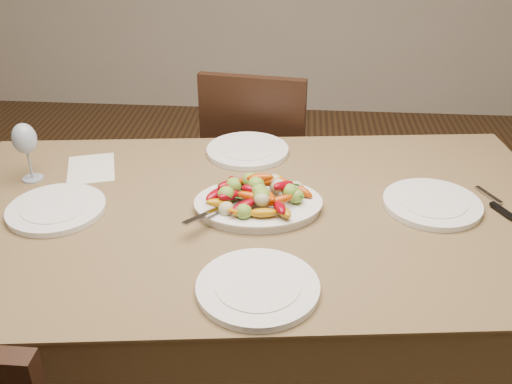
{
  "coord_description": "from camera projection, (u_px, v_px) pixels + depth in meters",
  "views": [
    {
      "loc": [
        0.36,
        -1.17,
        1.63
      ],
      "look_at": [
        0.25,
        0.25,
        0.82
      ],
      "focal_mm": 40.0,
      "sensor_mm": 36.0,
      "label": 1
    }
  ],
  "objects": [
    {
      "name": "chair_far",
      "position": [
        261.0,
        166.0,
        2.54
      ],
      "size": [
        0.47,
        0.47,
        0.95
      ],
      "primitive_type": null,
      "rotation": [
        0.0,
        0.0,
        3.01
      ],
      "color": "black",
      "rests_on": "ground"
    },
    {
      "name": "plate_far",
      "position": [
        248.0,
        151.0,
        2.0
      ],
      "size": [
        0.29,
        0.29,
        0.02
      ],
      "primitive_type": "cylinder",
      "color": "white",
      "rests_on": "dining_table"
    },
    {
      "name": "serving_platter",
      "position": [
        258.0,
        206.0,
        1.67
      ],
      "size": [
        0.39,
        0.31,
        0.02
      ],
      "primitive_type": "ellipsoid",
      "rotation": [
        0.0,
        0.0,
        0.12
      ],
      "color": "white",
      "rests_on": "dining_table"
    },
    {
      "name": "serving_spoon",
      "position": [
        236.0,
        202.0,
        1.62
      ],
      "size": [
        0.26,
        0.21,
        0.03
      ],
      "primitive_type": null,
      "rotation": [
        0.0,
        0.0,
        -0.63
      ],
      "color": "#9EA0A8",
      "rests_on": "serving_platter"
    },
    {
      "name": "plate_left",
      "position": [
        56.0,
        209.0,
        1.66
      ],
      "size": [
        0.28,
        0.28,
        0.02
      ],
      "primitive_type": "cylinder",
      "color": "white",
      "rests_on": "dining_table"
    },
    {
      "name": "table_knife",
      "position": [
        496.0,
        204.0,
        1.69
      ],
      "size": [
        0.1,
        0.19,
        0.01
      ],
      "primitive_type": null,
      "rotation": [
        0.0,
        0.0,
        0.45
      ],
      "color": "#9EA0A8",
      "rests_on": "dining_table"
    },
    {
      "name": "wine_glass",
      "position": [
        27.0,
        151.0,
        1.79
      ],
      "size": [
        0.08,
        0.08,
        0.2
      ],
      "primitive_type": null,
      "color": "#8C99A5",
      "rests_on": "dining_table"
    },
    {
      "name": "plate_right",
      "position": [
        432.0,
        204.0,
        1.69
      ],
      "size": [
        0.29,
        0.29,
        0.02
      ],
      "primitive_type": "cylinder",
      "color": "white",
      "rests_on": "dining_table"
    },
    {
      "name": "menu_card",
      "position": [
        91.0,
        169.0,
        1.9
      ],
      "size": [
        0.21,
        0.25,
        0.0
      ],
      "primitive_type": "cube",
      "rotation": [
        0.0,
        0.0,
        0.31
      ],
      "color": "silver",
      "rests_on": "dining_table"
    },
    {
      "name": "plate_near",
      "position": [
        258.0,
        288.0,
        1.35
      ],
      "size": [
        0.3,
        0.3,
        0.02
      ],
      "primitive_type": "cylinder",
      "color": "white",
      "rests_on": "dining_table"
    },
    {
      "name": "dining_table",
      "position": [
        256.0,
        309.0,
        1.86
      ],
      "size": [
        1.95,
        1.25,
        0.76
      ],
      "primitive_type": "cube",
      "rotation": [
        0.0,
        0.0,
        0.12
      ],
      "color": "brown",
      "rests_on": "ground"
    },
    {
      "name": "roasted_vegetables",
      "position": [
        258.0,
        189.0,
        1.64
      ],
      "size": [
        0.32,
        0.23,
        0.09
      ],
      "primitive_type": null,
      "rotation": [
        0.0,
        0.0,
        0.12
      ],
      "color": "maroon",
      "rests_on": "serving_platter"
    }
  ]
}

